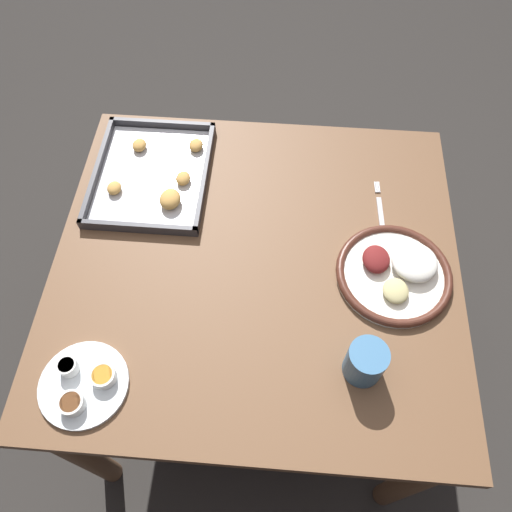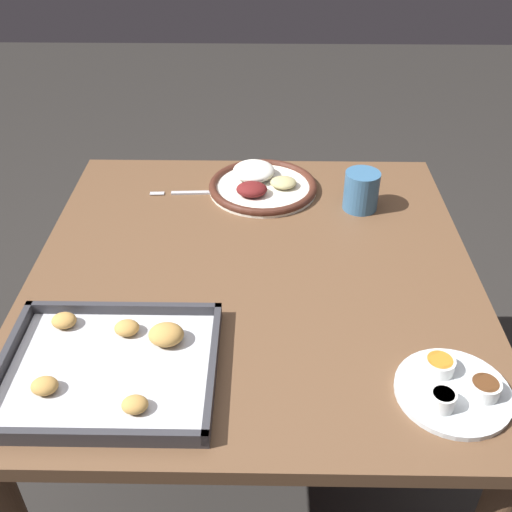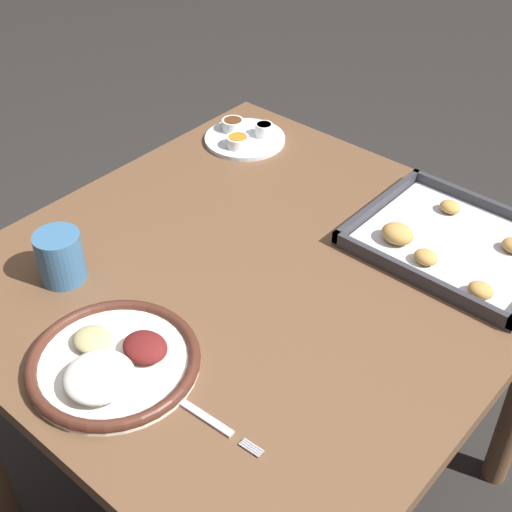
% 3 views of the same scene
% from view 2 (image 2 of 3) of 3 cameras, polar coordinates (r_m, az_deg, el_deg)
% --- Properties ---
extents(ground_plane, '(8.00, 8.00, 0.00)m').
position_cam_2_polar(ground_plane, '(1.77, -0.18, -20.08)').
color(ground_plane, '#282623').
extents(dining_table, '(0.92, 0.97, 0.72)m').
position_cam_2_polar(dining_table, '(1.31, -0.23, -5.07)').
color(dining_table, brown).
rests_on(dining_table, ground_plane).
extents(dinner_plate, '(0.27, 0.27, 0.05)m').
position_cam_2_polar(dinner_plate, '(1.51, 0.55, 6.83)').
color(dinner_plate, white).
rests_on(dinner_plate, dining_table).
extents(fork, '(0.19, 0.02, 0.00)m').
position_cam_2_polar(fork, '(1.50, -6.08, 6.01)').
color(fork, '#B2B2B7').
rests_on(fork, dining_table).
extents(saucer_plate, '(0.19, 0.19, 0.04)m').
position_cam_2_polar(saucer_plate, '(1.03, 18.35, -11.84)').
color(saucer_plate, silver).
rests_on(saucer_plate, dining_table).
extents(baking_tray, '(0.36, 0.30, 0.04)m').
position_cam_2_polar(baking_tray, '(1.05, -13.65, -10.04)').
color(baking_tray, '#333338').
rests_on(baking_tray, dining_table).
extents(drinking_cup, '(0.08, 0.08, 0.09)m').
position_cam_2_polar(drinking_cup, '(1.43, 9.99, 6.15)').
color(drinking_cup, '#38668E').
rests_on(drinking_cup, dining_table).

